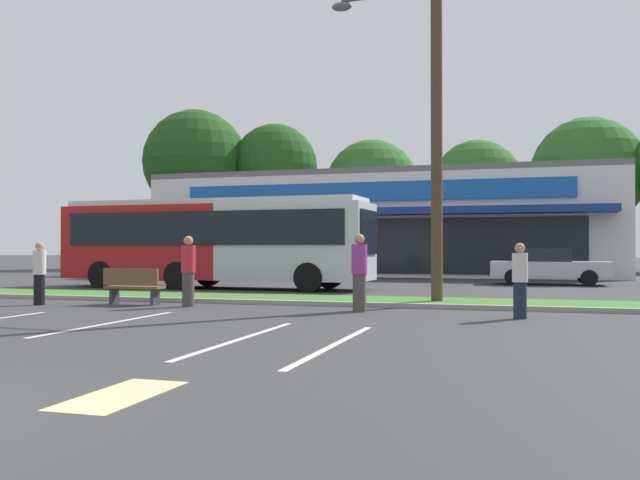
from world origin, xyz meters
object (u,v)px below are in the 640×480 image
at_px(bus_stop_bench, 133,285).
at_px(pedestrian_mid, 520,281).
at_px(city_bus, 215,240).
at_px(pedestrian_far, 188,271).
at_px(car_0, 548,266).
at_px(pedestrian_by_pole, 359,273).
at_px(car_1, 139,262).
at_px(pedestrian_near_bench, 39,273).
at_px(utility_pole, 432,71).

bearing_deg(bus_stop_bench, pedestrian_mid, 174.71).
xyz_separation_m(city_bus, pedestrian_mid, (10.84, -8.22, -0.97)).
bearing_deg(pedestrian_far, car_0, 166.22).
xyz_separation_m(bus_stop_bench, pedestrian_by_pole, (6.16, -0.34, 0.41)).
bearing_deg(city_bus, car_1, 140.04).
bearing_deg(pedestrian_near_bench, pedestrian_by_pole, 93.56).
bearing_deg(pedestrian_mid, pedestrian_by_pole, 131.36).
xyz_separation_m(bus_stop_bench, pedestrian_mid, (9.74, -0.90, 0.29)).
height_order(city_bus, car_1, city_bus).
distance_m(pedestrian_by_pole, pedestrian_mid, 3.62).
height_order(pedestrian_by_pole, pedestrian_far, pedestrian_by_pole).
distance_m(city_bus, pedestrian_near_bench, 8.25).
height_order(car_0, pedestrian_by_pole, pedestrian_by_pole).
height_order(utility_pole, car_1, utility_pole).
distance_m(utility_pole, pedestrian_near_bench, 11.47).
bearing_deg(car_0, pedestrian_far, -123.64).
distance_m(city_bus, pedestrian_by_pole, 10.59).
relative_size(pedestrian_by_pole, pedestrian_far, 1.01).
bearing_deg(utility_pole, car_1, 143.65).
xyz_separation_m(car_1, pedestrian_near_bench, (5.72, -14.23, 0.03)).
bearing_deg(car_1, utility_pole, -36.35).
bearing_deg(bus_stop_bench, city_bus, -81.41).
bearing_deg(car_0, city_bus, -152.76).
relative_size(city_bus, pedestrian_far, 6.57).
relative_size(city_bus, pedestrian_by_pole, 6.49).
bearing_deg(utility_pole, pedestrian_by_pole, -120.44).
xyz_separation_m(car_1, pedestrian_mid, (17.73, -14.34, -0.00)).
distance_m(bus_stop_bench, pedestrian_near_bench, 2.43).
relative_size(car_0, pedestrian_mid, 2.89).
height_order(utility_pole, pedestrian_far, utility_pole).
distance_m(utility_pole, pedestrian_mid, 6.41).
relative_size(pedestrian_near_bench, pedestrian_far, 0.92).
xyz_separation_m(utility_pole, city_bus, (-8.64, 5.32, -4.30)).
xyz_separation_m(utility_pole, car_0, (3.21, 11.42, -5.31)).
distance_m(utility_pole, city_bus, 11.02).
xyz_separation_m(pedestrian_near_bench, pedestrian_mid, (12.01, -0.11, -0.03)).
height_order(city_bus, car_0, city_bus).
height_order(bus_stop_bench, pedestrian_by_pole, pedestrian_by_pole).
distance_m(car_0, pedestrian_far, 16.35).
height_order(utility_pole, city_bus, utility_pole).
distance_m(bus_stop_bench, car_0, 17.20).
height_order(city_bus, pedestrian_near_bench, city_bus).
distance_m(bus_stop_bench, car_1, 15.64).
height_order(car_0, pedestrian_mid, pedestrian_mid).
xyz_separation_m(utility_pole, pedestrian_near_bench, (-9.81, -2.80, -5.24)).
relative_size(car_1, pedestrian_near_bench, 2.91).
bearing_deg(pedestrian_by_pole, pedestrian_near_bench, 88.30).
xyz_separation_m(utility_pole, pedestrian_by_pole, (-1.38, -2.34, -5.16)).
distance_m(city_bus, pedestrian_mid, 13.64).
distance_m(city_bus, bus_stop_bench, 7.51).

